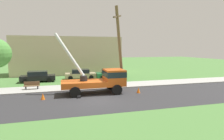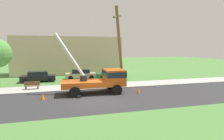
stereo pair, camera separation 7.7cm
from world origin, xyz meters
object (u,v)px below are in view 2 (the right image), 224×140
object	(u,v)px
parked_sedan_tan	(81,74)
parked_sedan_green	(111,74)
traffic_cone_curbside	(117,86)
park_bench	(32,86)
leaning_utility_pole	(120,48)
traffic_cone_behind	(43,96)
traffic_cone_ahead	(138,90)
parked_sedan_black	(38,76)
utility_truck	(101,79)

from	to	relation	value
parked_sedan_tan	parked_sedan_green	xyz separation A→B (m)	(4.40, -0.75, 0.00)
traffic_cone_curbside	parked_sedan_tan	size ratio (longest dim) A/B	0.13
parked_sedan_tan	park_bench	xyz separation A→B (m)	(-5.85, -5.99, -0.25)
traffic_cone_curbside	parked_sedan_tan	world-z (taller)	parked_sedan_tan
parked_sedan_green	leaning_utility_pole	bearing A→B (deg)	-97.59
leaning_utility_pole	traffic_cone_behind	size ratio (longest dim) A/B	15.81
parked_sedan_green	traffic_cone_ahead	bearing A→B (deg)	-88.29
traffic_cone_behind	park_bench	world-z (taller)	park_bench
leaning_utility_pole	traffic_cone_behind	distance (m)	9.25
traffic_cone_ahead	parked_sedan_black	size ratio (longest dim) A/B	0.13
traffic_cone_curbside	parked_sedan_tan	distance (m)	8.53
traffic_cone_behind	traffic_cone_curbside	distance (m)	7.98
traffic_cone_curbside	parked_sedan_green	size ratio (longest dim) A/B	0.13
traffic_cone_curbside	parked_sedan_tan	xyz separation A→B (m)	(-3.18, 7.90, 0.43)
traffic_cone_curbside	parked_sedan_black	bearing A→B (deg)	141.60
parked_sedan_tan	parked_sedan_green	world-z (taller)	same
parked_sedan_black	park_bench	distance (m)	5.16
leaning_utility_pole	parked_sedan_tan	xyz separation A→B (m)	(-3.44, 7.95, -3.84)
traffic_cone_ahead	traffic_cone_behind	distance (m)	9.08
traffic_cone_behind	parked_sedan_black	world-z (taller)	parked_sedan_black
traffic_cone_ahead	parked_sedan_green	size ratio (longest dim) A/B	0.13
utility_truck	parked_sedan_black	bearing A→B (deg)	129.06
leaning_utility_pole	park_bench	size ratio (longest dim) A/B	5.53
utility_truck	traffic_cone_ahead	distance (m)	3.88
parked_sedan_tan	park_bench	distance (m)	8.37
utility_truck	parked_sedan_tan	bearing A→B (deg)	96.89
traffic_cone_curbside	park_bench	size ratio (longest dim) A/B	0.35
parked_sedan_tan	leaning_utility_pole	bearing A→B (deg)	-66.57
parked_sedan_black	traffic_cone_behind	bearing A→B (deg)	-82.01
parked_sedan_black	park_bench	size ratio (longest dim) A/B	2.79
parked_sedan_green	park_bench	world-z (taller)	parked_sedan_green
leaning_utility_pole	traffic_cone_curbside	distance (m)	4.28
traffic_cone_curbside	parked_sedan_green	bearing A→B (deg)	80.33
traffic_cone_curbside	traffic_cone_behind	bearing A→B (deg)	-161.73
traffic_cone_ahead	park_bench	size ratio (longest dim) A/B	0.35
parked_sedan_green	park_bench	xyz separation A→B (m)	(-10.25, -5.24, -0.25)
utility_truck	traffic_cone_curbside	size ratio (longest dim) A/B	12.07
traffic_cone_curbside	park_bench	distance (m)	9.23
park_bench	traffic_cone_ahead	bearing A→B (deg)	-22.30
leaning_utility_pole	traffic_cone_ahead	distance (m)	5.03
parked_sedan_tan	parked_sedan_green	size ratio (longest dim) A/B	1.01
traffic_cone_behind	utility_truck	bearing A→B (deg)	11.50
leaning_utility_pole	traffic_cone_curbside	size ratio (longest dim) A/B	15.81
traffic_cone_behind	parked_sedan_green	world-z (taller)	parked_sedan_green
parked_sedan_green	parked_sedan_tan	bearing A→B (deg)	170.33
parked_sedan_tan	park_bench	size ratio (longest dim) A/B	2.80
traffic_cone_behind	traffic_cone_curbside	xyz separation A→B (m)	(7.57, 2.50, 0.00)
traffic_cone_behind	parked_sedan_green	bearing A→B (deg)	47.67
traffic_cone_ahead	parked_sedan_green	bearing A→B (deg)	91.71
traffic_cone_curbside	parked_sedan_tan	bearing A→B (deg)	111.95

